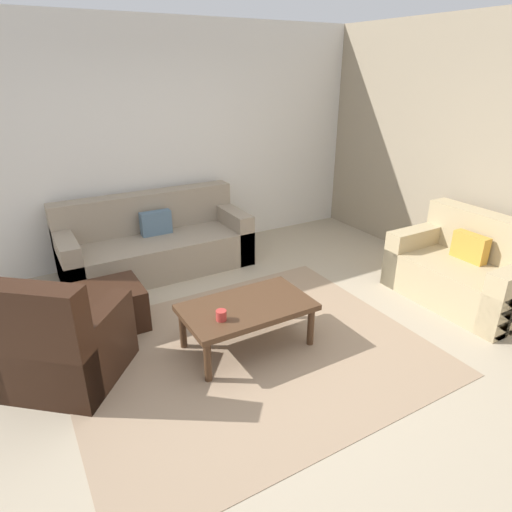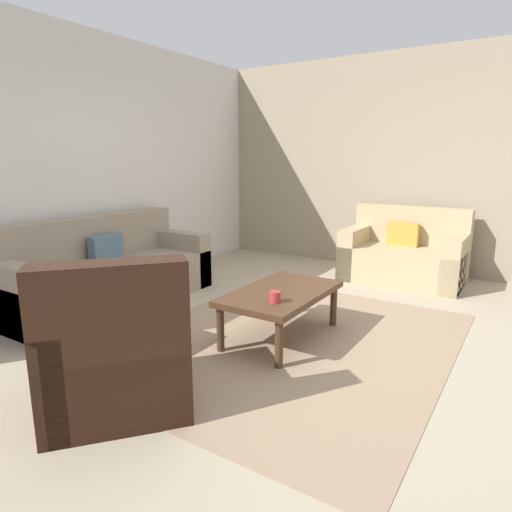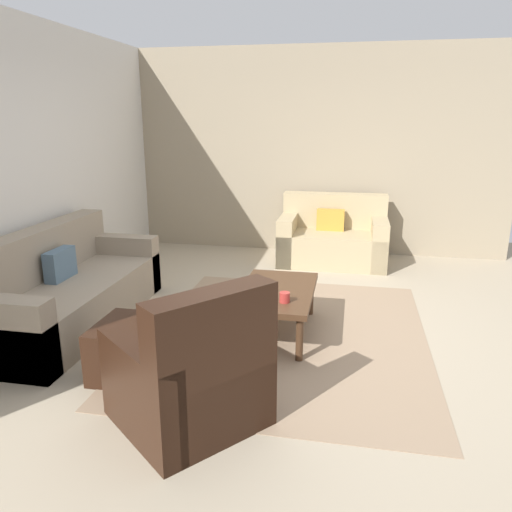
% 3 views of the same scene
% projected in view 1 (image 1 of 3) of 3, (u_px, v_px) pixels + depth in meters
% --- Properties ---
extents(ground_plane, '(8.00, 8.00, 0.00)m').
position_uv_depth(ground_plane, '(250.00, 352.00, 3.79)').
color(ground_plane, tan).
extents(rear_partition, '(6.00, 0.12, 2.80)m').
position_uv_depth(rear_partition, '(144.00, 144.00, 5.30)').
color(rear_partition, silver).
rests_on(rear_partition, ground_plane).
extents(stone_feature_panel, '(0.12, 5.20, 2.80)m').
position_uv_depth(stone_feature_panel, '(498.00, 156.00, 4.61)').
color(stone_feature_panel, gray).
rests_on(stone_feature_panel, ground_plane).
extents(area_rug, '(2.93, 2.42, 0.01)m').
position_uv_depth(area_rug, '(250.00, 352.00, 3.78)').
color(area_rug, '#977C61').
rests_on(area_rug, ground_plane).
extents(couch_main, '(2.17, 0.89, 0.88)m').
position_uv_depth(couch_main, '(154.00, 244.00, 5.28)').
color(couch_main, gray).
rests_on(couch_main, ground_plane).
extents(couch_loveseat, '(0.87, 1.38, 0.88)m').
position_uv_depth(couch_loveseat, '(468.00, 272.00, 4.57)').
color(couch_loveseat, tan).
rests_on(couch_loveseat, ground_plane).
extents(armchair_leather, '(1.13, 1.13, 0.95)m').
position_uv_depth(armchair_leather, '(59.00, 349.00, 3.32)').
color(armchair_leather, black).
rests_on(armchair_leather, ground_plane).
extents(ottoman, '(0.56, 0.56, 0.40)m').
position_uv_depth(ottoman, '(112.00, 307.00, 4.11)').
color(ottoman, black).
rests_on(ottoman, ground_plane).
extents(coffee_table, '(1.10, 0.64, 0.41)m').
position_uv_depth(coffee_table, '(247.00, 310.00, 3.74)').
color(coffee_table, '#472D1C').
rests_on(coffee_table, ground_plane).
extents(cup, '(0.09, 0.09, 0.08)m').
position_uv_depth(cup, '(221.00, 315.00, 3.48)').
color(cup, '#B2332D').
rests_on(cup, coffee_table).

